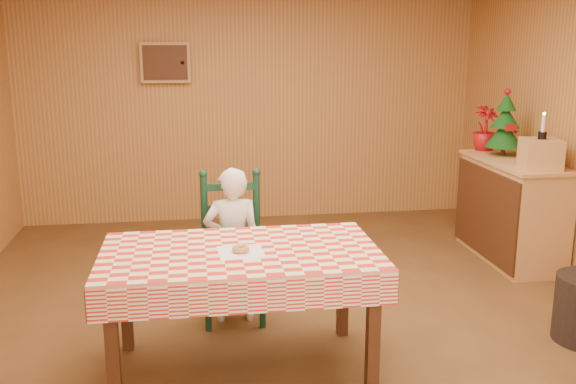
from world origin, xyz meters
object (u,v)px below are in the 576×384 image
at_px(ladder_chair, 232,251).
at_px(shelf_unit, 511,210).
at_px(dining_table, 240,263).
at_px(seated_child, 233,245).
at_px(christmas_tree, 505,125).
at_px(crate, 541,154).

height_order(ladder_chair, shelf_unit, ladder_chair).
height_order(dining_table, seated_child, seated_child).
bearing_deg(christmas_tree, ladder_chair, -156.31).
height_order(ladder_chair, christmas_tree, christmas_tree).
bearing_deg(seated_child, christmas_tree, -155.27).
relative_size(seated_child, christmas_tree, 1.81).
height_order(seated_child, crate, crate).
bearing_deg(christmas_tree, seated_child, -155.27).
bearing_deg(dining_table, crate, 26.17).
height_order(crate, christmas_tree, christmas_tree).
relative_size(dining_table, ladder_chair, 1.53).
relative_size(shelf_unit, crate, 4.13).
height_order(seated_child, christmas_tree, christmas_tree).
relative_size(crate, christmas_tree, 0.48).
distance_m(seated_child, christmas_tree, 2.95).
bearing_deg(ladder_chair, christmas_tree, 23.69).
relative_size(seated_child, shelf_unit, 0.91).
bearing_deg(shelf_unit, dining_table, -147.12).
distance_m(ladder_chair, seated_child, 0.08).
xyz_separation_m(shelf_unit, crate, (0.01, -0.40, 0.59)).
distance_m(crate, christmas_tree, 0.67).
relative_size(shelf_unit, christmas_tree, 2.00).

